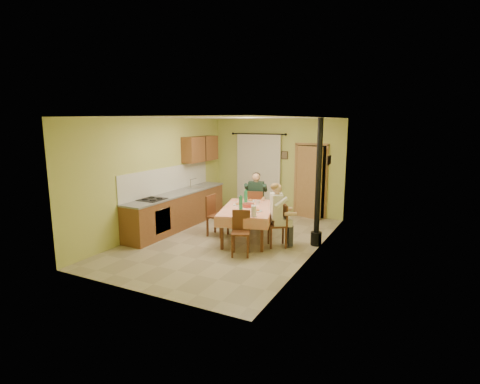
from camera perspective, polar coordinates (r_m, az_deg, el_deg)
The scene contains 17 objects.
floor at distance 8.76m, azimuth -1.77°, elevation -7.38°, with size 4.00×6.00×0.01m, color tan.
room_shell at distance 8.37m, azimuth -1.84°, elevation 4.54°, with size 4.04×6.04×2.82m.
kitchen_run at distance 9.84m, azimuth -9.42°, elevation -2.57°, with size 0.64×3.64×1.56m.
upper_cabinets at distance 10.75m, azimuth -6.04°, elevation 6.56°, with size 0.35×1.40×0.70m, color brown.
curtain at distance 11.26m, azimuth 2.81°, elevation 3.29°, with size 1.70×0.07×2.22m.
doorway at distance 10.77m, azimuth 10.59°, elevation 1.63°, with size 0.96×0.29×2.15m.
dining_table at distance 8.76m, azimuth 1.18°, elevation -4.79°, with size 1.64×2.15×0.76m.
tableware at distance 8.55m, azimuth 1.13°, elevation -2.09°, with size 0.96×1.52×0.33m.
chair_far at distance 9.83m, azimuth 2.40°, elevation -3.60°, with size 0.51×0.51×0.96m.
chair_near at distance 7.75m, azimuth 0.10°, elevation -7.57°, with size 0.48×0.48×0.92m.
chair_right at distance 8.33m, azimuth 5.77°, elevation -6.31°, with size 0.53×0.53×0.94m.
chair_left at distance 9.07m, azimuth -3.50°, elevation -4.83°, with size 0.42×0.42×0.98m.
man_far at distance 9.71m, azimuth 2.44°, elevation -0.21°, with size 0.64×0.57×1.39m.
man_right at distance 8.17m, azimuth 5.76°, elevation -2.36°, with size 0.63×0.65×1.39m.
stove_flue at distance 8.35m, azimuth 11.73°, elevation -1.23°, with size 0.24×0.24×2.80m.
picture_back at distance 10.98m, azimuth 6.82°, elevation 5.59°, with size 0.19×0.03×0.23m, color black.
picture_right at distance 8.78m, azimuth 13.42°, elevation 4.74°, with size 0.03×0.31×0.21m, color brown.
Camera 1 is at (4.00, -7.30, 2.73)m, focal length 28.00 mm.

